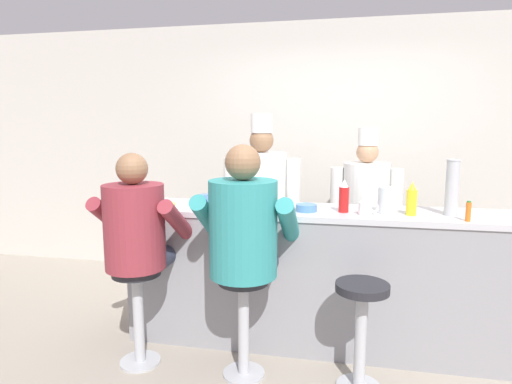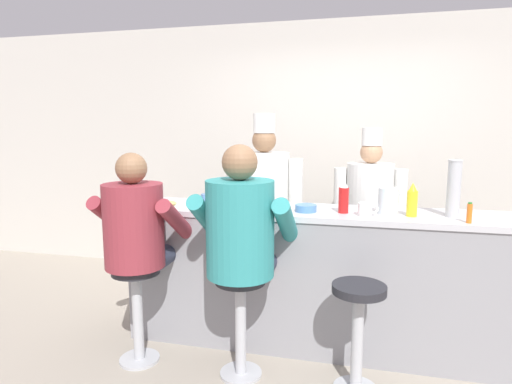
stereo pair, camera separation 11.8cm
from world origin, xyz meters
name	(u,v)px [view 2 (the right image)]	position (x,y,z in m)	size (l,w,h in m)	color
ground_plane	(320,363)	(0.00, 0.00, 0.00)	(20.00, 20.00, 0.00)	#9E9384
wall_back	(339,153)	(0.00, 1.80, 1.35)	(10.00, 0.06, 2.70)	beige
diner_counter	(325,278)	(0.00, 0.28, 0.51)	(2.97, 0.56, 1.02)	gray
ketchup_bottle_red	(344,197)	(0.12, 0.22, 1.13)	(0.07, 0.07, 0.23)	red
mustard_bottle_yellow	(412,201)	(0.57, 0.21, 1.13)	(0.07, 0.07, 0.23)	yellow
hot_sauce_bottle_orange	(469,213)	(0.89, 0.08, 1.09)	(0.03, 0.03, 0.13)	orange
water_pitcher_clear	(388,201)	(0.42, 0.25, 1.12)	(0.16, 0.14, 0.18)	silver
breakfast_plate	(169,206)	(-1.15, 0.11, 1.04)	(0.27, 0.27, 0.05)	white
cereal_bowl	(306,208)	(-0.14, 0.21, 1.05)	(0.15, 0.15, 0.05)	#4C7FB7
coffee_mug_blue	(207,199)	(-0.94, 0.35, 1.06)	(0.13, 0.09, 0.08)	#4C7AB2
coffee_mug_white	(365,209)	(0.27, 0.16, 1.07)	(0.14, 0.09, 0.09)	white
cup_stack_steel	(454,188)	(0.83, 0.26, 1.22)	(0.09, 0.09, 0.38)	#B7BABF
diner_seated_maroon	(137,231)	(-1.23, -0.22, 0.92)	(0.60, 0.60, 1.45)	#B2B5BA
diner_seated_teal	(242,233)	(-0.50, -0.22, 0.95)	(0.65, 0.64, 1.52)	#B2B5BA
empty_stool_round	(358,321)	(0.24, -0.26, 0.46)	(0.32, 0.32, 0.69)	#B2B5BA
cook_in_whites_near	(264,204)	(-0.59, 0.83, 0.95)	(0.68, 0.43, 1.73)	#232328
cook_in_whites_far	(369,210)	(0.31, 1.09, 0.89)	(0.63, 0.40, 1.61)	#232328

